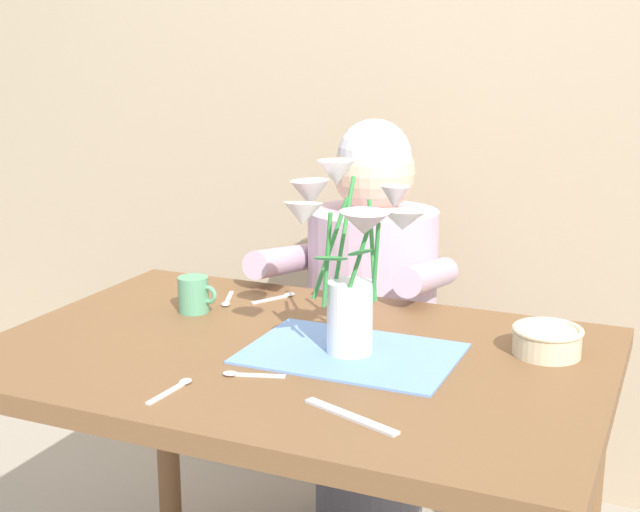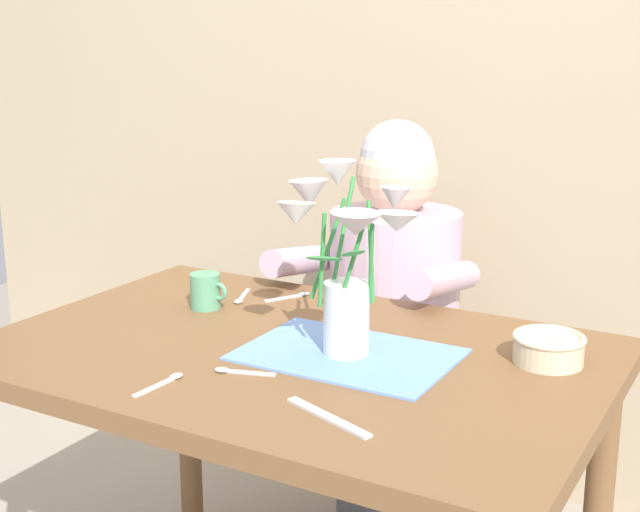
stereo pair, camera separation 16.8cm
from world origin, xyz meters
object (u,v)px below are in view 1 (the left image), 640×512
at_px(ceramic_bowl, 547,340).
at_px(ceramic_mug, 194,294).
at_px(seated_person, 371,335).
at_px(flower_vase, 350,254).
at_px(dinner_knife, 351,416).

bearing_deg(ceramic_bowl, ceramic_mug, -176.99).
xyz_separation_m(seated_person, flower_vase, (0.18, -0.60, 0.38)).
xyz_separation_m(seated_person, ceramic_mug, (-0.24, -0.49, 0.22)).
relative_size(dinner_knife, ceramic_mug, 2.04).
height_order(seated_person, dinner_knife, seated_person).
relative_size(seated_person, flower_vase, 3.11).
bearing_deg(dinner_knife, seated_person, 128.48).
xyz_separation_m(ceramic_bowl, dinner_knife, (-0.24, -0.42, -0.03)).
distance_m(seated_person, ceramic_mug, 0.59).
bearing_deg(ceramic_bowl, flower_vase, -155.93).
bearing_deg(seated_person, ceramic_bowl, -36.53).
xyz_separation_m(flower_vase, dinner_knife, (0.11, -0.26, -0.20)).
bearing_deg(dinner_knife, ceramic_bowl, 80.53).
height_order(flower_vase, dinner_knife, flower_vase).
xyz_separation_m(seated_person, ceramic_bowl, (0.52, -0.45, 0.21)).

